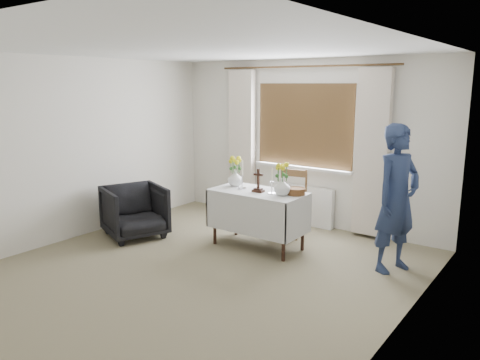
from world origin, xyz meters
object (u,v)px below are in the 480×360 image
object	(u,v)px
altar_table	(258,219)
armchair	(135,211)
wooden_chair	(289,203)
wooden_cross	(258,180)
flower_vase_right	(282,187)
person	(397,199)
flower_vase_left	(235,178)

from	to	relation	value
altar_table	armchair	distance (m)	1.78
wooden_chair	armchair	size ratio (longest dim) A/B	1.16
altar_table	wooden_chair	bearing A→B (deg)	84.38
altar_table	wooden_chair	size ratio (longest dim) A/B	1.33
wooden_cross	armchair	bearing A→B (deg)	-163.18
wooden_cross	flower_vase_right	size ratio (longest dim) A/B	1.41
wooden_chair	person	world-z (taller)	person
altar_table	flower_vase_left	world-z (taller)	flower_vase_left
flower_vase_right	flower_vase_left	bearing A→B (deg)	173.76
armchair	flower_vase_left	distance (m)	1.51
wooden_chair	wooden_cross	world-z (taller)	wooden_cross
wooden_chair	flower_vase_left	world-z (taller)	flower_vase_left
flower_vase_left	armchair	bearing A→B (deg)	-148.44
wooden_chair	wooden_cross	size ratio (longest dim) A/B	3.06
wooden_chair	flower_vase_left	distance (m)	0.88
wooden_chair	wooden_cross	distance (m)	0.85
wooden_cross	flower_vase_right	bearing A→B (deg)	1.71
armchair	person	bearing A→B (deg)	-52.04
wooden_chair	flower_vase_right	distance (m)	0.86
wooden_cross	flower_vase_right	world-z (taller)	wooden_cross
wooden_cross	flower_vase_left	size ratio (longest dim) A/B	1.42
armchair	flower_vase_left	xyz separation A→B (m)	(1.22, 0.75, 0.50)
person	flower_vase_left	world-z (taller)	person
armchair	person	distance (m)	3.52
person	flower_vase_left	bearing A→B (deg)	118.07
wooden_cross	flower_vase_left	distance (m)	0.48
armchair	flower_vase_right	world-z (taller)	flower_vase_right
person	altar_table	bearing A→B (deg)	122.15
altar_table	flower_vase_left	size ratio (longest dim) A/B	5.76
person	wooden_chair	bearing A→B (deg)	98.82
armchair	flower_vase_right	size ratio (longest dim) A/B	3.72
wooden_cross	flower_vase_left	world-z (taller)	wooden_cross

